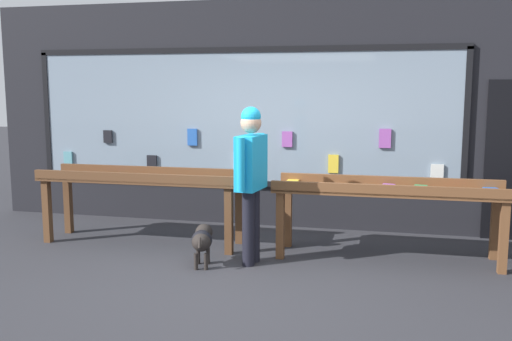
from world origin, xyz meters
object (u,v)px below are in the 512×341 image
object	(u,v)px
display_table_left	(142,184)
display_table_right	(388,196)
small_dog	(202,240)
person_browsing	(251,172)

from	to	relation	value
display_table_left	display_table_right	xyz separation A→B (m)	(3.07, 0.01, -0.02)
small_dog	person_browsing	bearing A→B (deg)	-79.40
display_table_left	small_dog	xyz separation A→B (m)	(1.06, -0.74, -0.47)
display_table_left	small_dog	size ratio (longest dim) A/B	4.74
display_table_left	person_browsing	bearing A→B (deg)	-18.69
display_table_left	person_browsing	world-z (taller)	person_browsing
display_table_left	small_dog	world-z (taller)	display_table_left
display_table_left	person_browsing	xyz separation A→B (m)	(1.57, -0.53, 0.29)
person_browsing	small_dog	world-z (taller)	person_browsing
display_table_right	small_dog	bearing A→B (deg)	-159.57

